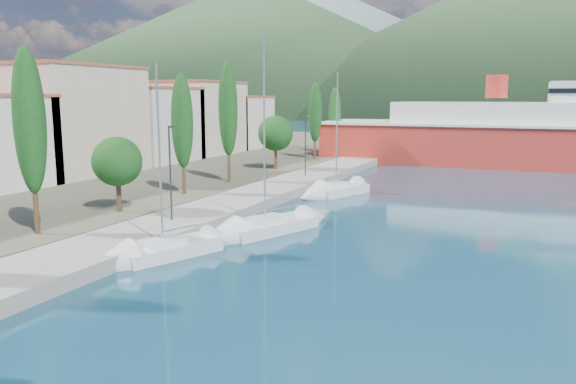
% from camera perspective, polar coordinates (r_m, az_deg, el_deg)
% --- Properties ---
extents(ground, '(1400.00, 1400.00, 0.00)m').
position_cam_1_polar(ground, '(134.67, 18.57, 5.36)').
color(ground, navy).
extents(quay, '(5.00, 88.00, 0.80)m').
position_cam_1_polar(quay, '(45.88, -4.26, -0.80)').
color(quay, gray).
rests_on(quay, ground).
extents(land_strip, '(70.00, 148.00, 0.70)m').
position_cam_1_polar(land_strip, '(77.86, -26.05, 2.46)').
color(land_strip, '#565644').
rests_on(land_strip, ground).
extents(town_buildings, '(9.20, 69.20, 11.30)m').
position_cam_1_polar(town_buildings, '(67.39, -17.44, 6.50)').
color(town_buildings, beige).
rests_on(town_buildings, land_strip).
extents(tree_row, '(3.92, 63.60, 11.28)m').
position_cam_1_polar(tree_row, '(52.60, -6.64, 6.53)').
color(tree_row, '#47301E').
rests_on(tree_row, land_strip).
extents(lamp_posts, '(0.15, 49.35, 6.06)m').
position_cam_1_polar(lamp_posts, '(36.01, -12.65, 2.08)').
color(lamp_posts, '#2D2D33').
rests_on(lamp_posts, quay).
extents(sailboat_near, '(5.05, 8.19, 11.32)m').
position_cam_1_polar(sailboat_near, '(30.81, -15.00, -6.43)').
color(sailboat_near, silver).
rests_on(sailboat_near, ground).
extents(sailboat_mid, '(5.70, 9.53, 13.36)m').
position_cam_1_polar(sailboat_mid, '(35.07, -4.56, -4.17)').
color(sailboat_mid, silver).
rests_on(sailboat_mid, ground).
extents(sailboat_far, '(5.25, 8.42, 11.81)m').
position_cam_1_polar(sailboat_far, '(49.42, 3.73, -0.14)').
color(sailboat_far, silver).
rests_on(sailboat_far, ground).
extents(ferry, '(61.51, 13.72, 12.19)m').
position_cam_1_polar(ferry, '(78.53, 26.54, 4.95)').
color(ferry, red).
rests_on(ferry, ground).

